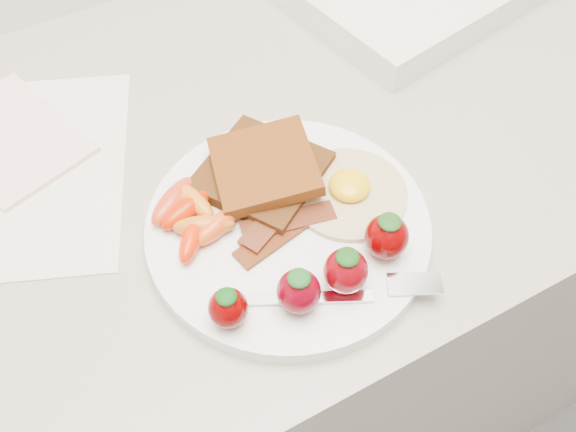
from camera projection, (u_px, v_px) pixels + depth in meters
name	position (u px, v px, depth m)	size (l,w,h in m)	color
counter	(263.00, 324.00, 1.06)	(2.00, 0.60, 0.90)	gray
plate	(288.00, 228.00, 0.61)	(0.27, 0.27, 0.02)	white
toast_lower	(262.00, 173.00, 0.63)	(0.11, 0.11, 0.01)	black
toast_upper	(264.00, 166.00, 0.62)	(0.10, 0.10, 0.01)	#401E0D
fried_egg	(349.00, 191.00, 0.62)	(0.14, 0.14, 0.02)	#F3EBC7
bacon_strips	(281.00, 224.00, 0.60)	(0.11, 0.07, 0.01)	black
baby_carrots	(193.00, 216.00, 0.60)	(0.09, 0.10, 0.02)	#C32100
strawberries	(326.00, 272.00, 0.55)	(0.19, 0.05, 0.05)	#5C0000
fork	(357.00, 291.00, 0.56)	(0.17, 0.08, 0.00)	white
paper_sheet	(26.00, 170.00, 0.66)	(0.20, 0.27, 0.00)	white
notepad	(10.00, 137.00, 0.69)	(0.12, 0.17, 0.01)	#F4CCCE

